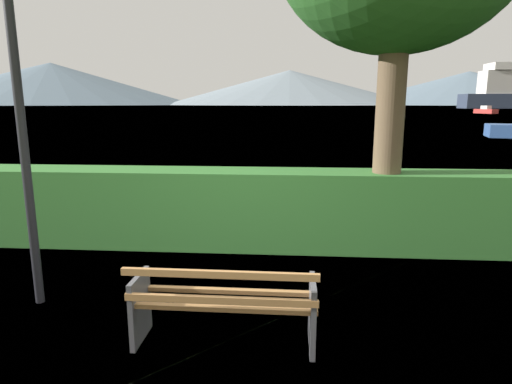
{
  "coord_description": "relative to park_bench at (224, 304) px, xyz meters",
  "views": [
    {
      "loc": [
        0.6,
        -3.86,
        2.31
      ],
      "look_at": [
        0.0,
        3.96,
        0.7
      ],
      "focal_mm": 30.41,
      "sensor_mm": 36.0,
      "label": 1
    }
  ],
  "objects": [
    {
      "name": "lamp_post",
      "position": [
        -2.32,
        0.76,
        2.18
      ],
      "size": [
        0.3,
        0.3,
        3.85
      ],
      "color": "black",
      "rests_on": "ground_plane"
    },
    {
      "name": "distant_hills",
      "position": [
        -83.9,
        571.57,
        23.62
      ],
      "size": [
        884.09,
        379.82,
        53.95
      ],
      "color": "slate",
      "rests_on": "ground_plane"
    },
    {
      "name": "hedge_row",
      "position": [
        0.0,
        3.01,
        0.2
      ],
      "size": [
        13.49,
        0.83,
        1.26
      ],
      "primitive_type": "cube",
      "color": "#387A33",
      "rests_on": "ground_plane"
    },
    {
      "name": "park_bench",
      "position": [
        0.0,
        0.0,
        0.0
      ],
      "size": [
        1.77,
        0.58,
        0.87
      ],
      "color": "#A0703F",
      "rests_on": "ground_plane"
    },
    {
      "name": "ground_plane",
      "position": [
        0.0,
        0.06,
        -0.43
      ],
      "size": [
        1400.0,
        1400.0,
        0.0
      ],
      "primitive_type": "plane",
      "color": "olive"
    },
    {
      "name": "water_surface",
      "position": [
        0.0,
        306.56,
        -0.43
      ],
      "size": [
        620.0,
        620.0,
        0.0
      ],
      "primitive_type": "plane",
      "color": "slate",
      "rests_on": "ground_plane"
    },
    {
      "name": "sailboat_mid",
      "position": [
        44.81,
        99.33,
        0.21
      ],
      "size": [
        3.37,
        6.02,
        1.76
      ],
      "color": "#B2332D",
      "rests_on": "water_surface"
    }
  ]
}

